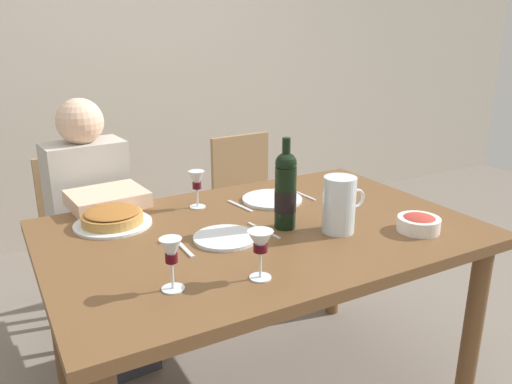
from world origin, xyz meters
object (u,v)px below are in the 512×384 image
wine_glass_left_diner (197,182)px  chair_right (250,203)px  water_pitcher (339,208)px  dinner_plate_left_setting (225,238)px  wine_bottle (285,190)px  wine_glass_centre (260,244)px  dinner_plate_right_setting (272,199)px  dining_table (262,251)px  diner_left (98,226)px  salad_bowl (419,223)px  baked_tart (112,218)px  wine_glass_right_diner (171,254)px  chair_left (86,234)px

wine_glass_left_diner → chair_right: (0.56, 0.60, -0.37)m
water_pitcher → dinner_plate_left_setting: (-0.38, 0.13, -0.08)m
wine_bottle → chair_right: (0.37, 0.95, -0.40)m
wine_glass_centre → dinner_plate_right_setting: wine_glass_centre is taller
dining_table → wine_glass_left_diner: 0.39m
diner_left → salad_bowl: bearing=128.1°
wine_bottle → water_pitcher: 0.20m
wine_bottle → dinner_plate_left_setting: size_ratio=1.51×
wine_glass_centre → dinner_plate_left_setting: wine_glass_centre is taller
baked_tart → wine_glass_left_diner: 0.35m
water_pitcher → diner_left: 1.08m
baked_tart → dinner_plate_left_setting: bearing=-46.5°
baked_tart → wine_glass_right_diner: 0.56m
chair_left → salad_bowl: bearing=122.4°
wine_glass_right_diner → wine_glass_left_diner: bearing=61.5°
wine_glass_right_diner → water_pitcher: bearing=9.8°
wine_bottle → salad_bowl: size_ratio=2.20×
dining_table → dinner_plate_right_setting: bearing=52.2°
wine_bottle → dinner_plate_left_setting: (-0.23, 0.01, -0.13)m
salad_bowl → wine_glass_left_diner: (-0.58, 0.61, 0.07)m
dining_table → wine_bottle: (0.07, -0.04, 0.23)m
water_pitcher → wine_glass_left_diner: 0.58m
baked_tart → dinner_plate_right_setting: baked_tart is taller
wine_bottle → wine_glass_left_diner: (-0.19, 0.35, -0.03)m
wine_glass_right_diner → chair_left: size_ratio=0.17×
dinner_plate_right_setting → diner_left: (-0.63, 0.43, -0.15)m
wine_bottle → salad_bowl: bearing=-33.0°
dinner_plate_left_setting → diner_left: diner_left is taller
dinner_plate_left_setting → chair_right: bearing=57.4°
dinner_plate_right_setting → salad_bowl: bearing=-62.0°
dining_table → chair_right: bearing=64.1°
wine_bottle → wine_glass_left_diner: bearing=118.4°
water_pitcher → dinner_plate_left_setting: bearing=161.4°
dining_table → diner_left: bearing=123.3°
diner_left → chair_right: size_ratio=1.33×
baked_tart → diner_left: 0.42m
baked_tart → dinner_plate_right_setting: size_ratio=1.13×
water_pitcher → wine_glass_left_diner: size_ratio=1.32×
wine_glass_right_diner → chair_left: (-0.02, 1.18, -0.37)m
dinner_plate_right_setting → chair_left: size_ratio=0.28×
salad_bowl → dining_table: bearing=148.1°
dinner_plate_left_setting → diner_left: (-0.28, 0.70, -0.15)m
chair_left → diner_left: size_ratio=0.75×
baked_tart → dining_table: bearing=-31.9°
chair_left → chair_right: size_ratio=1.00×
salad_bowl → wine_glass_centre: wine_glass_centre is taller
dining_table → chair_left: chair_left is taller
wine_glass_centre → dinner_plate_right_setting: (0.38, 0.57, -0.10)m
chair_right → wine_glass_right_diner: bearing=50.3°
chair_left → wine_bottle: bearing=114.2°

